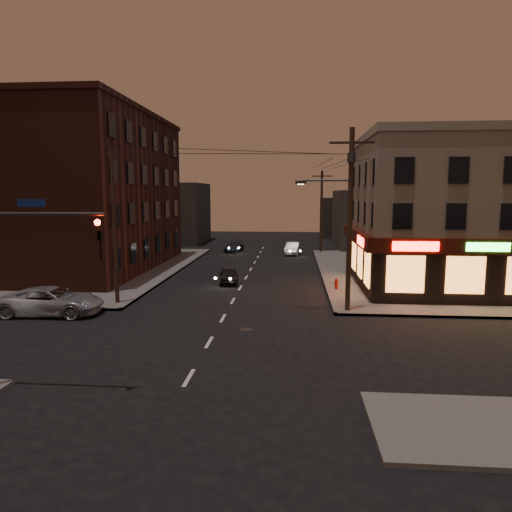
# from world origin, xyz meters

# --- Properties ---
(ground) EXTENTS (120.00, 120.00, 0.00)m
(ground) POSITION_xyz_m (0.00, 0.00, 0.00)
(ground) COLOR black
(ground) RESTS_ON ground
(sidewalk_ne) EXTENTS (24.00, 28.00, 0.15)m
(sidewalk_ne) POSITION_xyz_m (18.00, 19.00, 0.07)
(sidewalk_ne) COLOR #514F4C
(sidewalk_ne) RESTS_ON ground
(sidewalk_nw) EXTENTS (24.00, 28.00, 0.15)m
(sidewalk_nw) POSITION_xyz_m (-18.00, 19.00, 0.07)
(sidewalk_nw) COLOR #514F4C
(sidewalk_nw) RESTS_ON ground
(pizza_building) EXTENTS (15.85, 12.85, 10.50)m
(pizza_building) POSITION_xyz_m (15.93, 13.43, 5.35)
(pizza_building) COLOR gray
(pizza_building) RESTS_ON sidewalk_ne
(brick_apartment) EXTENTS (12.00, 20.00, 13.00)m
(brick_apartment) POSITION_xyz_m (-14.50, 19.00, 6.65)
(brick_apartment) COLOR #472016
(brick_apartment) RESTS_ON sidewalk_nw
(bg_building_ne_a) EXTENTS (10.00, 12.00, 7.00)m
(bg_building_ne_a) POSITION_xyz_m (14.00, 38.00, 3.50)
(bg_building_ne_a) COLOR #3F3D3A
(bg_building_ne_a) RESTS_ON ground
(bg_building_nw) EXTENTS (9.00, 10.00, 8.00)m
(bg_building_nw) POSITION_xyz_m (-13.00, 42.00, 4.00)
(bg_building_nw) COLOR #3F3D3A
(bg_building_nw) RESTS_ON ground
(bg_building_ne_b) EXTENTS (8.00, 8.00, 6.00)m
(bg_building_ne_b) POSITION_xyz_m (12.00, 52.00, 3.00)
(bg_building_ne_b) COLOR #3F3D3A
(bg_building_ne_b) RESTS_ON ground
(utility_pole_main) EXTENTS (4.20, 0.44, 10.00)m
(utility_pole_main) POSITION_xyz_m (6.68, 5.80, 5.76)
(utility_pole_main) COLOR #382619
(utility_pole_main) RESTS_ON sidewalk_ne
(utility_pole_far) EXTENTS (0.26, 0.26, 9.00)m
(utility_pole_far) POSITION_xyz_m (6.80, 32.00, 4.65)
(utility_pole_far) COLOR #382619
(utility_pole_far) RESTS_ON sidewalk_ne
(utility_pole_west) EXTENTS (0.24, 0.24, 9.00)m
(utility_pole_west) POSITION_xyz_m (-6.80, 6.50, 4.65)
(utility_pole_west) COLOR #382619
(utility_pole_west) RESTS_ON sidewalk_nw
(traffic_signal) EXTENTS (4.49, 0.32, 6.47)m
(traffic_signal) POSITION_xyz_m (-5.57, -5.60, 4.16)
(traffic_signal) COLOR #333538
(traffic_signal) RESTS_ON ground
(suv_cross) EXTENTS (5.59, 2.75, 1.53)m
(suv_cross) POSITION_xyz_m (-9.51, 4.00, 0.76)
(suv_cross) COLOR #989AA0
(suv_cross) RESTS_ON ground
(sedan_near) EXTENTS (1.77, 3.59, 1.18)m
(sedan_near) POSITION_xyz_m (-1.08, 13.72, 0.59)
(sedan_near) COLOR black
(sedan_near) RESTS_ON ground
(sedan_mid) EXTENTS (1.89, 4.21, 1.34)m
(sedan_mid) POSITION_xyz_m (3.67, 30.25, 0.67)
(sedan_mid) COLOR gray
(sedan_mid) RESTS_ON ground
(sedan_far) EXTENTS (2.14, 4.19, 1.16)m
(sedan_far) POSITION_xyz_m (-3.12, 32.28, 0.58)
(sedan_far) COLOR #182031
(sedan_far) RESTS_ON ground
(fire_hydrant) EXTENTS (0.34, 0.34, 0.76)m
(fire_hydrant) POSITION_xyz_m (6.70, 11.44, 0.56)
(fire_hydrant) COLOR maroon
(fire_hydrant) RESTS_ON sidewalk_ne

